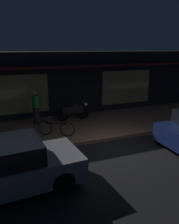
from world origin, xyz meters
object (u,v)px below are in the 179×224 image
Objects in this scene: motorcycle at (74,111)px; person_photographer at (36,107)px; parked_car_near at (4,168)px; bicycle_parked at (56,128)px.

motorcycle is 1.02× the size of person_photographer.
motorcycle is 6.12m from parked_car_near.
person_photographer reaches higher than bicycle_parked.
bicycle_parked is 0.86× the size of person_photographer.
parked_car_near reaches higher than motorcycle.
bicycle_parked is (-1.38, -1.85, -0.14)m from motorcycle.
parked_car_near is at bearing -125.37° from motorcycle.
motorcycle is at bearing 54.63° from parked_car_near.
parked_car_near is (-3.54, -4.99, 0.06)m from motorcycle.
motorcycle is 2.32m from bicycle_parked.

